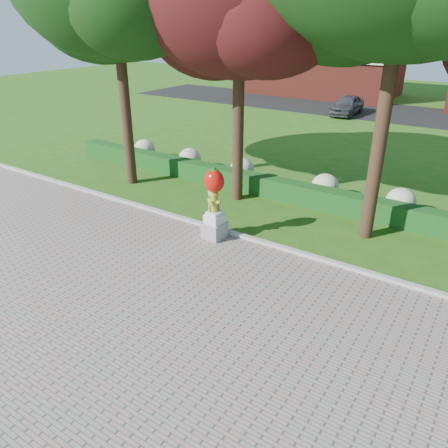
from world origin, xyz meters
The scene contains 11 objects.
ground centered at (0.00, 0.00, 0.00)m, with size 100.00×100.00×0.00m, color #255A16.
walkway centered at (0.00, -4.00, 0.02)m, with size 40.00×14.00×0.04m, color gray.
curb centered at (0.00, 3.00, 0.07)m, with size 40.00×0.18×0.15m, color #ADADA5.
lawn_hedge centered at (0.00, 7.00, 0.40)m, with size 24.00×0.70×0.80m, color #134316.
hydrangea_row centered at (0.57, 8.00, 0.55)m, with size 20.10×1.10×0.99m.
street centered at (0.00, 28.00, 0.01)m, with size 50.00×8.00×0.02m, color black.
building_left centered at (-10.00, 34.00, 3.50)m, with size 14.00×8.00×7.00m, color maroon.
tree_mid_left centered at (-2.10, 6.08, 7.30)m, with size 8.25×7.04×10.69m.
hydrant_sculpture centered at (-0.71, 2.50, 1.35)m, with size 0.72×0.72×2.47m.
woman centered at (-0.82, 2.60, 0.86)m, with size 0.60×0.39×1.65m, color tan.
parked_car centered at (-4.15, 25.27, 0.74)m, with size 1.71×4.25×1.45m, color #3B3D42.
Camera 1 is at (6.87, -8.32, 6.78)m, focal length 35.00 mm.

